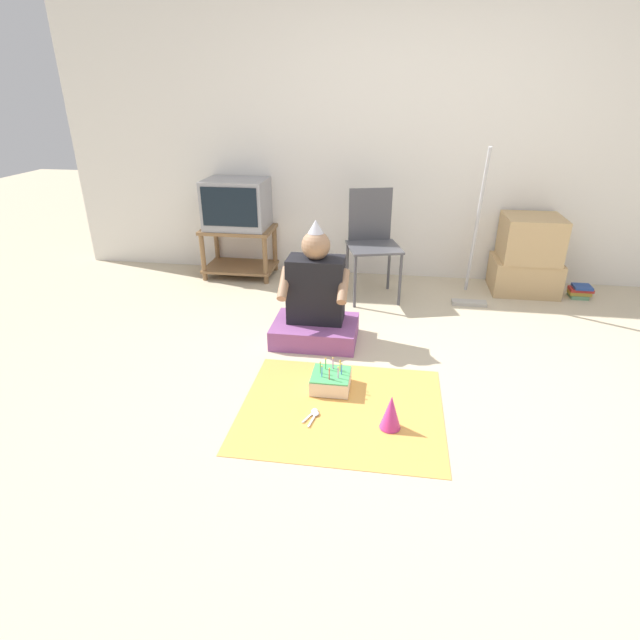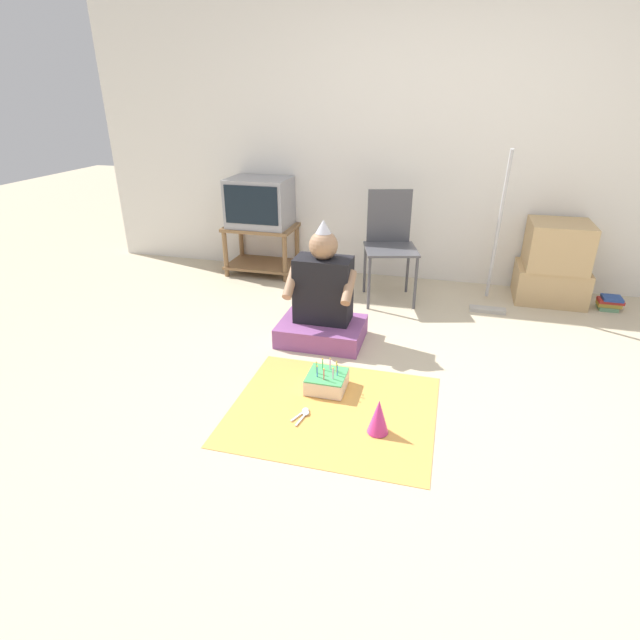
# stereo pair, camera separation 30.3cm
# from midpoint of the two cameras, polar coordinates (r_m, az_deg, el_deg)

# --- Properties ---
(ground_plane) EXTENTS (16.00, 16.00, 0.00)m
(ground_plane) POSITION_cam_midpoint_polar(r_m,az_deg,el_deg) (2.93, 12.22, -9.48)
(ground_plane) COLOR beige
(wall_back) EXTENTS (6.40, 0.06, 2.55)m
(wall_back) POSITION_cam_midpoint_polar(r_m,az_deg,el_deg) (4.61, 15.55, 19.71)
(wall_back) COLOR white
(wall_back) RESTS_ON ground_plane
(tv_stand) EXTENTS (0.65, 0.44, 0.46)m
(tv_stand) POSITION_cam_midpoint_polar(r_m,az_deg,el_deg) (4.81, -4.88, 8.51)
(tv_stand) COLOR olive
(tv_stand) RESTS_ON ground_plane
(tv) EXTENTS (0.56, 0.43, 0.44)m
(tv) POSITION_cam_midpoint_polar(r_m,az_deg,el_deg) (4.71, -5.05, 13.24)
(tv) COLOR #99999E
(tv) RESTS_ON tv_stand
(folding_chair) EXTENTS (0.50, 0.51, 0.89)m
(folding_chair) POSITION_cam_midpoint_polar(r_m,az_deg,el_deg) (4.20, 10.06, 9.14)
(folding_chair) COLOR #4C4C51
(folding_chair) RESTS_ON ground_plane
(cardboard_box_stack) EXTENTS (0.55, 0.45, 0.66)m
(cardboard_box_stack) POSITION_cam_midpoint_polar(r_m,az_deg,el_deg) (4.61, 26.92, 5.75)
(cardboard_box_stack) COLOR tan
(cardboard_box_stack) RESTS_ON ground_plane
(dust_mop) EXTENTS (0.28, 0.33, 1.25)m
(dust_mop) POSITION_cam_midpoint_polar(r_m,az_deg,el_deg) (4.22, 21.18, 5.84)
(dust_mop) COLOR #B2ADA3
(dust_mop) RESTS_ON ground_plane
(book_pile) EXTENTS (0.19, 0.14, 0.11)m
(book_pile) POSITION_cam_midpoint_polar(r_m,az_deg,el_deg) (4.73, 31.81, 1.63)
(book_pile) COLOR #60936B
(book_pile) RESTS_ON ground_plane
(person_seated) EXTENTS (0.59, 0.44, 0.86)m
(person_seated) POSITION_cam_midpoint_polar(r_m,az_deg,el_deg) (3.46, 2.79, 1.91)
(person_seated) COLOR #8C4C8C
(person_seated) RESTS_ON ground_plane
(party_cloth) EXTENTS (1.12, 0.97, 0.01)m
(party_cloth) POSITION_cam_midpoint_polar(r_m,az_deg,el_deg) (2.82, 4.60, -10.25)
(party_cloth) COLOR #EFA84C
(party_cloth) RESTS_ON ground_plane
(birthday_cake) EXTENTS (0.23, 0.23, 0.17)m
(birthday_cake) POSITION_cam_midpoint_polar(r_m,az_deg,el_deg) (2.97, 3.70, -7.07)
(birthday_cake) COLOR #F4E0C6
(birthday_cake) RESTS_ON party_cloth
(party_hat_blue) EXTENTS (0.11, 0.11, 0.19)m
(party_hat_blue) POSITION_cam_midpoint_polar(r_m,az_deg,el_deg) (2.63, 10.05, -10.88)
(party_hat_blue) COLOR #CC338C
(party_hat_blue) RESTS_ON party_cloth
(plastic_spoon_near) EXTENTS (0.07, 0.14, 0.01)m
(plastic_spoon_near) POSITION_cam_midpoint_polar(r_m,az_deg,el_deg) (2.79, 1.27, -10.51)
(plastic_spoon_near) COLOR white
(plastic_spoon_near) RESTS_ON party_cloth
(plastic_spoon_far) EXTENTS (0.04, 0.14, 0.01)m
(plastic_spoon_far) POSITION_cam_midpoint_polar(r_m,az_deg,el_deg) (2.76, 1.42, -10.86)
(plastic_spoon_far) COLOR white
(plastic_spoon_far) RESTS_ON party_cloth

